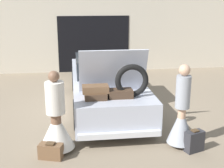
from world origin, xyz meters
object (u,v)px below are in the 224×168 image
at_px(car, 106,84).
at_px(person_left, 56,124).
at_px(person_right, 181,118).
at_px(suitcase_beside_right_person, 194,141).
at_px(suitcase_beside_left_person, 51,151).

bearing_deg(car, person_left, -116.61).
relative_size(person_left, person_right, 0.95).
relative_size(person_right, suitcase_beside_right_person, 3.78).
bearing_deg(person_right, car, 26.33).
distance_m(car, person_right, 2.86).
height_order(person_right, suitcase_beside_left_person, person_right).
height_order(car, person_right, car).
bearing_deg(car, suitcase_beside_right_person, -63.35).
xyz_separation_m(car, suitcase_beside_left_person, (-1.34, -2.76, -0.47)).
bearing_deg(suitcase_beside_right_person, suitcase_beside_left_person, 178.39).
height_order(person_right, suitcase_beside_right_person, person_right).
relative_size(car, person_left, 3.13).
height_order(person_left, person_right, person_right).
relative_size(car, suitcase_beside_right_person, 11.27).
height_order(person_left, suitcase_beside_left_person, person_left).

